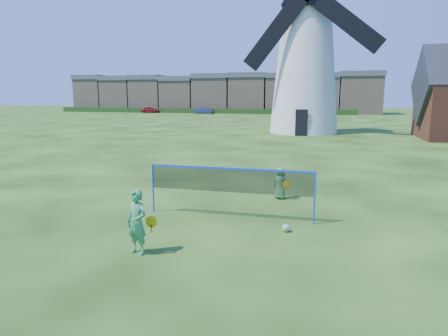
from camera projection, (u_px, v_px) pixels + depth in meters
ground at (213, 220)px, 11.80m from camera, size 220.00×220.00×0.00m
windmill at (305, 61)px, 37.66m from camera, size 13.67×6.55×19.48m
badminton_net at (230, 181)px, 11.82m from camera, size 5.05×0.05×1.55m
player_girl at (137, 222)px, 9.15m from camera, size 0.75×0.54×1.54m
player_boy at (280, 183)px, 14.11m from camera, size 0.69×0.53×1.15m
play_ball at (286, 228)px, 10.76m from camera, size 0.22×0.22×0.22m
terraced_houses at (219, 93)px, 84.28m from camera, size 65.90×8.40×8.11m
hedge at (197, 111)px, 79.92m from camera, size 62.00×0.80×1.00m
car_left at (150, 110)px, 81.07m from camera, size 4.02×2.89×1.27m
car_right at (203, 110)px, 78.40m from camera, size 3.94×1.77×1.25m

